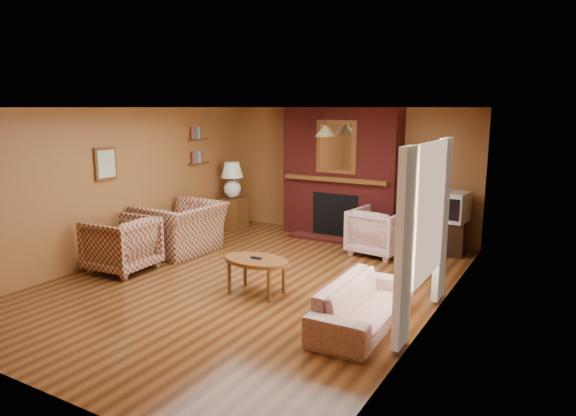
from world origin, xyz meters
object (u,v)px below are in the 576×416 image
Objects in this scene: plaid_loveseat at (181,228)px; crt_tv at (450,206)px; tv_stand at (448,237)px; fireplace at (341,174)px; coffee_table at (256,263)px; floral_sofa at (364,304)px; table_lamp at (232,178)px; side_table at (233,213)px; floral_armchair at (378,232)px; plaid_armchair at (121,244)px.

plaid_loveseat is 2.19× the size of crt_tv.
tv_stand is (3.90, 2.15, -0.14)m from plaid_loveseat.
coffee_table is at bearing -84.53° from fireplace.
crt_tv reaches higher than plaid_loveseat.
floral_sofa is 1.89× the size of coffee_table.
floral_sofa is at bearing 73.09° from plaid_loveseat.
table_lamp is at bearing 51.68° from floral_sofa.
crt_tv reaches higher than floral_sofa.
fireplace reaches higher than side_table.
side_table is 4.16m from tv_stand.
crt_tv is at bearing -5.30° from fireplace.
table_lamp is at bearing 135.00° from side_table.
fireplace is 4.15m from floral_sofa.
table_lamp is (-2.42, 2.81, 0.61)m from coffee_table.
plaid_armchair is at bearing 49.27° from floral_armchair.
coffee_table is 1.63× the size of tv_stand.
coffee_table is at bearing -123.46° from tv_stand.
fireplace reaches higher than table_lamp.
plaid_loveseat is 1.82m from side_table.
plaid_armchair is 1.05× the size of floral_armchair.
crt_tv is at bearing 4.74° from side_table.
plaid_armchair is at bearing -87.14° from side_table.
floral_sofa is at bearing -62.00° from fireplace.
plaid_loveseat is 4.47m from crt_tv.
crt_tv is (4.15, 0.34, -0.23)m from table_lamp.
plaid_loveseat is 1.52× the size of floral_armchair.
floral_sofa is 2.72× the size of side_table.
tv_stand is 0.95× the size of crt_tv.
side_table is at bearing 130.75° from coffee_table.
table_lamp reaches higher than crt_tv.
floral_armchair reaches higher than side_table.
plaid_loveseat is 1.92m from table_lamp.
coffee_table is 1.28× the size of table_lamp.
floral_sofa is at bearing -92.54° from crt_tv.
plaid_armchair is 1.52× the size of crt_tv.
coffee_table is 3.71m from side_table.
floral_armchair is at bearing -4.81° from side_table.
crt_tv is at bearing 61.25° from coffee_table.
table_lamp reaches higher than tv_stand.
side_table is at bearing -165.71° from fireplace.
fireplace is at bearing -30.52° from floral_armchair.
floral_armchair is at bearing -37.41° from fireplace.
coffee_table is at bearing -49.25° from table_lamp.
plaid_armchair is (-0.10, -1.20, -0.01)m from plaid_loveseat.
plaid_armchair is 0.52× the size of floral_sofa.
coffee_table is 3.62m from crt_tv.
fireplace is 4.10× the size of crt_tv.
plaid_armchair reaches higher than side_table.
table_lamp is 4.17m from crt_tv.
fireplace is 1.39× the size of floral_sofa.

